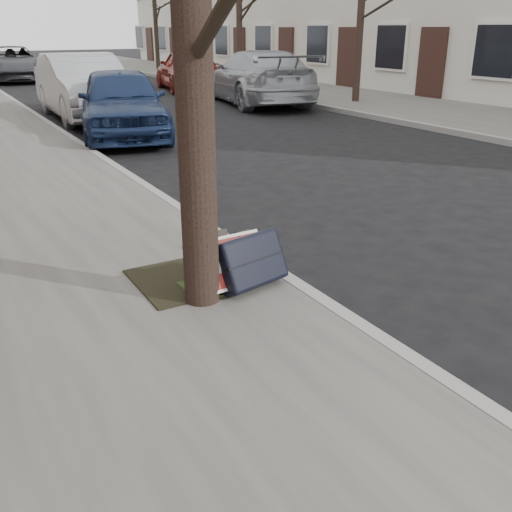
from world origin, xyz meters
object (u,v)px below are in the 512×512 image
suitcase_navy (250,260)px  car_near_mid (84,87)px  suitcase_red (225,264)px  car_near_front (121,102)px

suitcase_navy → car_near_mid: (1.46, 10.73, 0.41)m
suitcase_red → car_near_mid: 10.82m
suitcase_navy → car_near_front: bearing=66.9°
suitcase_navy → suitcase_red: bearing=154.9°
suitcase_navy → car_near_front: car_near_front is taller
suitcase_navy → car_near_mid: 10.83m
suitcase_navy → car_near_front: (1.45, 7.81, 0.34)m
suitcase_red → car_near_mid: bearing=78.4°
car_near_front → car_near_mid: 2.92m
suitcase_red → suitcase_navy: (0.21, -0.05, 0.00)m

